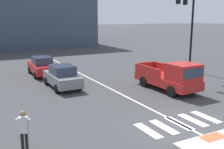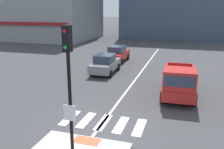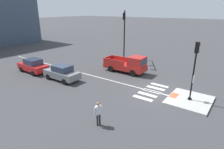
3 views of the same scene
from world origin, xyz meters
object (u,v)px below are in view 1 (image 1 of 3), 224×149
car_red_westbound_distant (42,66)px  pedestrian_at_curb_left (24,129)px  pickup_truck_red_eastbound_mid (171,77)px  traffic_light_mast (188,19)px  car_grey_westbound_far (62,77)px

car_red_westbound_distant → pedestrian_at_curb_left: (-3.86, -13.42, 0.17)m
pickup_truck_red_eastbound_mid → pedestrian_at_curb_left: size_ratio=3.08×
traffic_light_mast → car_red_westbound_distant: size_ratio=1.71×
car_grey_westbound_far → car_red_westbound_distant: (-0.30, 4.87, 0.00)m
car_grey_westbound_far → traffic_light_mast: bearing=-3.8°
pedestrian_at_curb_left → car_grey_westbound_far: bearing=64.0°
pickup_truck_red_eastbound_mid → pedestrian_at_curb_left: 11.23m
traffic_light_mast → pickup_truck_red_eastbound_mid: bearing=-141.9°
car_red_westbound_distant → pickup_truck_red_eastbound_mid: bearing=-54.7°
car_grey_westbound_far → pedestrian_at_curb_left: (-4.16, -8.55, 0.17)m
car_red_westbound_distant → pedestrian_at_curb_left: 13.97m
traffic_light_mast → car_red_westbound_distant: traffic_light_mast is taller
traffic_light_mast → car_red_westbound_distant: 13.22m
car_grey_westbound_far → pickup_truck_red_eastbound_mid: (6.27, -4.41, 0.17)m
traffic_light_mast → car_grey_westbound_far: (-10.97, 0.73, -4.03)m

